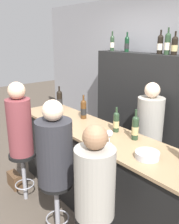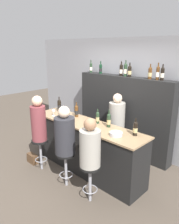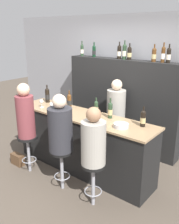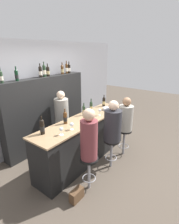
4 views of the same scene
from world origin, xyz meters
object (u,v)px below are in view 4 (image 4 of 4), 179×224
Objects in this scene: wine_bottle_counter_1 at (65,118)px; bar_stool_middle at (112,146)px; guest_seated_left at (89,137)px; bartender at (62,122)px; wine_bottle_backbar_6 at (67,68)px; guest_seated_middle at (113,124)px; wine_bottle_backbar_3 at (44,71)px; handbag at (77,195)px; wine_bottle_counter_0 at (42,127)px; metal_bowl at (107,109)px; wine_bottle_backbar_7 at (69,68)px; wine_bottle_counter_3 at (91,107)px; wine_glass_0 at (61,129)px; wine_glass_1 at (72,125)px; wine_bottle_backbar_0 at (1,77)px; wine_bottle_counter_4 at (104,101)px; wine_bottle_backbar_4 at (48,71)px; wine_bottle_backbar_1 at (17,75)px; bar_stool_right at (124,136)px; wine_bottle_backbar_2 at (40,72)px; bar_stool_left at (89,165)px; wine_glass_2 at (100,111)px; wine_bottle_backbar_5 at (62,69)px; guest_seated_right at (126,116)px; wine_bottle_counter_2 at (84,110)px.

wine_bottle_counter_1 is 1.13m from bar_stool_middle.
guest_seated_left reaches higher than bartender.
wine_bottle_backbar_6 reaches higher than guest_seated_middle.
wine_bottle_backbar_3 is 2.77m from handbag.
metal_bowl is at bearing -7.33° from wine_bottle_counter_0.
wine_bottle_backbar_7 reaches higher than handbag.
wine_bottle_counter_3 is at bearing 0.00° from wine_bottle_counter_0.
wine_bottle_counter_0 is at bearing 120.12° from wine_glass_0.
guest_seated_left is 0.60× the size of bartender.
wine_glass_0 is 0.26m from wine_glass_1.
wine_bottle_backbar_7 is at bearing 67.78° from guest_seated_middle.
wine_bottle_counter_3 is 1.04m from wine_glass_1.
wine_bottle_backbar_6 is 1.07× the size of wine_bottle_backbar_7.
wine_bottle_counter_4 is at bearing -27.55° from wine_bottle_backbar_0.
wine_bottle_backbar_4 is at bearing 106.86° from wine_bottle_counter_3.
wine_bottle_backbar_3 is (0.72, -0.00, 0.02)m from wine_bottle_backbar_1.
wine_bottle_counter_0 is 0.57m from wine_bottle_counter_1.
wine_bottle_backbar_2 is at bearing 114.03° from bar_stool_right.
wine_bottle_counter_0 reaches higher than bar_stool_left.
wine_bottle_backbar_4 reaches higher than bar_stool_right.
wine_bottle_backbar_7 is 1.64m from wine_glass_2.
wine_glass_1 is 0.22× the size of bar_stool_left.
wine_bottle_backbar_7 reaches higher than metal_bowl.
wine_bottle_backbar_5 is 2.63m from bar_stool_left.
guest_seated_middle is (0.82, -1.82, -0.90)m from wine_bottle_backbar_1.
wine_bottle_counter_4 is at bearing 10.58° from wine_glass_1.
wine_bottle_backbar_0 reaches higher than guest_seated_left.
wine_bottle_backbar_7 is 2.77m from bar_stool_left.
handbag is at bearing 180.00° from guest_seated_right.
wine_glass_0 is 0.22× the size of bar_stool_right.
bar_stool_left is at bearing -102.73° from wine_glass_1.
wine_bottle_backbar_5 is (-0.40, 1.06, 0.78)m from wine_bottle_counter_4.
wine_bottle_backbar_3 is 1.12× the size of wine_bottle_backbar_7.
wine_bottle_counter_1 is 1.04× the size of wine_bottle_backbar_5.
wine_bottle_counter_4 is at bearing -0.00° from wine_bottle_counter_0.
wine_bottle_backbar_4 is 2.43m from bar_stool_left.
wine_glass_0 is (-0.84, -1.35, -0.82)m from wine_bottle_backbar_3.
wine_bottle_backbar_1 is 0.46× the size of bar_stool_right.
wine_bottle_counter_2 reaches higher than wine_glass_0.
wine_glass_2 is at bearing 24.74° from guest_seated_left.
wine_bottle_backbar_1 is 2.19m from guest_seated_middle.
wine_bottle_backbar_3 is at bearing 60.71° from handbag.
wine_bottle_backbar_2 reaches higher than metal_bowl.
wine_bottle_counter_4 reaches higher than wine_glass_0.
bartender is at bearing 89.90° from guest_seated_middle.
wine_bottle_backbar_1 is at bearing 91.18° from bar_stool_left.
wine_bottle_counter_2 is 1.39m from wine_bottle_backbar_5.
wine_bottle_counter_2 is at bearing -75.80° from wine_bottle_backbar_2.
bar_stool_left is (0.16, -0.48, -0.61)m from wine_glass_0.
wine_bottle_counter_3 is at bearing -111.85° from wine_bottle_backbar_7.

